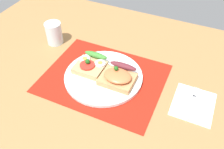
{
  "coord_description": "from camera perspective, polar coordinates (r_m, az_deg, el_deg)",
  "views": [
    {
      "loc": [
        25.75,
        -50.1,
        55.31
      ],
      "look_at": [
        3.0,
        0.0,
        2.85
      ],
      "focal_mm": 39.17,
      "sensor_mm": 36.0,
      "label": 1
    }
  ],
  "objects": [
    {
      "name": "plate",
      "position": [
        0.78,
        -2.0,
        -0.45
      ],
      "size": [
        25.03,
        25.03,
        1.05
      ],
      "primitive_type": "cylinder",
      "color": "white",
      "rests_on": "placemat"
    },
    {
      "name": "ground_plane",
      "position": [
        0.8,
        -1.96,
        -1.69
      ],
      "size": [
        120.0,
        90.0,
        3.2
      ],
      "primitive_type": "cube",
      "color": "#9F7141"
    },
    {
      "name": "placemat",
      "position": [
        0.79,
        -1.99,
        -0.8
      ],
      "size": [
        37.7,
        30.24,
        0.3
      ],
      "primitive_type": "cube",
      "color": "#A61D10",
      "rests_on": "ground_plane"
    },
    {
      "name": "sandwich_salmon",
      "position": [
        0.75,
        1.44,
        -0.45
      ],
      "size": [
        10.55,
        9.8,
        5.3
      ],
      "color": "tan",
      "rests_on": "plate"
    },
    {
      "name": "fork",
      "position": [
        0.75,
        18.31,
        -5.96
      ],
      "size": [
        1.62,
        12.84,
        0.32
      ],
      "color": "#B7B7BC",
      "rests_on": "napkin"
    },
    {
      "name": "sandwich_egg_tomato",
      "position": [
        0.8,
        -4.99,
        2.25
      ],
      "size": [
        9.31,
        9.7,
        4.12
      ],
      "color": "tan",
      "rests_on": "plate"
    },
    {
      "name": "napkin",
      "position": [
        0.75,
        18.45,
        -6.5
      ],
      "size": [
        11.56,
        13.42,
        0.6
      ],
      "primitive_type": "cube",
      "color": "white",
      "rests_on": "ground_plane"
    },
    {
      "name": "drinking_glass",
      "position": [
        0.94,
        -13.38,
        9.37
      ],
      "size": [
        5.95,
        5.95,
        8.24
      ],
      "primitive_type": "cylinder",
      "color": "silver",
      "rests_on": "ground_plane"
    }
  ]
}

